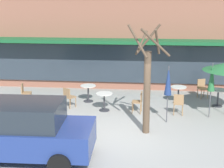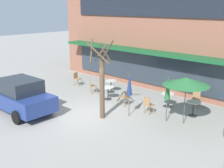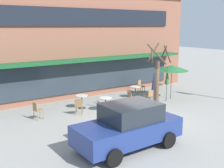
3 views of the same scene
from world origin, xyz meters
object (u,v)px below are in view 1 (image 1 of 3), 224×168
cafe_table_mid_patio (178,92)px  cafe_chair_2 (179,102)px  cafe_chair_3 (69,96)px  patio_umbrella_corner_open (212,78)px  street_tree (147,84)px  patio_umbrella_green_folded (168,81)px  cafe_chair_1 (202,87)px  cafe_chair_4 (25,92)px  cafe_table_streetside (88,91)px  cafe_table_by_tree (218,95)px  cafe_chair_0 (139,101)px  cafe_table_near_wall (104,99)px  parked_sedan (23,131)px

cafe_table_mid_patio → cafe_chair_2: (-0.14, -1.58, 0.01)m
cafe_chair_2 → cafe_chair_3: 4.63m
patio_umbrella_corner_open → street_tree: street_tree is taller
patio_umbrella_corner_open → cafe_chair_2: bearing=171.4°
patio_umbrella_green_folded → cafe_table_mid_patio: bearing=75.2°
cafe_chair_2 → cafe_chair_1: bearing=62.1°
cafe_table_mid_patio → cafe_chair_4: size_ratio=0.85×
cafe_chair_1 → cafe_chair_2: size_ratio=1.00×
cafe_table_streetside → cafe_table_by_tree: 5.73m
patio_umbrella_corner_open → cafe_table_mid_patio: bearing=121.1°
cafe_chair_2 → cafe_chair_0: bearing=176.4°
patio_umbrella_green_folded → street_tree: size_ratio=0.58×
cafe_chair_0 → street_tree: bearing=-81.8°
cafe_table_streetside → cafe_chair_2: size_ratio=0.85×
cafe_table_by_tree → cafe_chair_0: (-3.41, -1.17, 0.01)m
cafe_table_streetside → patio_umbrella_corner_open: patio_umbrella_corner_open is taller
street_tree → cafe_table_by_tree: bearing=46.1°
cafe_table_near_wall → cafe_table_by_tree: bearing=12.0°
cafe_chair_2 → patio_umbrella_corner_open: bearing=-8.6°
cafe_table_near_wall → cafe_table_by_tree: (4.86, 1.03, 0.00)m
patio_umbrella_green_folded → cafe_chair_2: patio_umbrella_green_folded is taller
patio_umbrella_green_folded → parked_sedan: 5.63m
cafe_table_by_tree → cafe_chair_1: size_ratio=0.85×
patio_umbrella_green_folded → cafe_chair_1: size_ratio=2.47×
patio_umbrella_green_folded → street_tree: 1.36m
patio_umbrella_green_folded → cafe_table_streetside: bearing=146.1°
cafe_table_mid_patio → street_tree: size_ratio=0.20×
cafe_chair_2 → parked_sedan: parked_sedan is taller
cafe_table_by_tree → cafe_chair_3: size_ratio=0.85×
cafe_table_streetside → cafe_chair_1: size_ratio=0.85×
cafe_chair_2 → cafe_chair_3: (-4.61, 0.45, 0.00)m
cafe_table_by_tree → cafe_chair_4: bearing=-177.7°
cafe_chair_0 → cafe_chair_1: size_ratio=1.00×
cafe_table_mid_patio → cafe_chair_1: 1.50m
patio_umbrella_green_folded → parked_sedan: size_ratio=0.52×
cafe_table_by_tree → cafe_chair_1: cafe_chair_1 is taller
parked_sedan → street_tree: (3.61, 2.34, 0.91)m
cafe_chair_0 → cafe_chair_4: same height
cafe_table_near_wall → cafe_chair_0: size_ratio=0.85×
cafe_chair_4 → street_tree: size_ratio=0.23×
cafe_chair_0 → patio_umbrella_green_folded: bearing=-41.9°
patio_umbrella_green_folded → cafe_chair_0: size_ratio=2.47×
cafe_table_by_tree → cafe_chair_1: bearing=111.6°
cafe_chair_0 → cafe_table_streetside: bearing=150.5°
cafe_table_by_tree → cafe_chair_0: 3.61m
patio_umbrella_corner_open → cafe_chair_3: size_ratio=2.47×
cafe_chair_1 → patio_umbrella_corner_open: bearing=-92.6°
cafe_table_near_wall → cafe_table_streetside: bearing=126.6°
cafe_chair_3 → parked_sedan: parked_sedan is taller
cafe_table_near_wall → cafe_chair_0: cafe_chair_0 is taller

